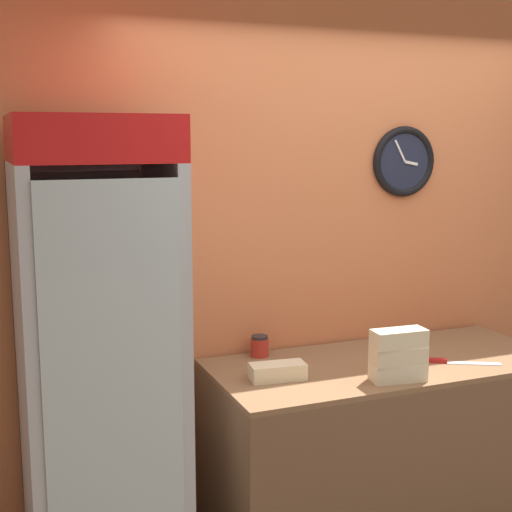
% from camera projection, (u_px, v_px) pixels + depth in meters
% --- Properties ---
extents(wall_back, '(5.20, 0.10, 2.70)m').
position_uv_depth(wall_back, '(346.00, 253.00, 3.79)').
color(wall_back, '#D17547').
rests_on(wall_back, ground_plane).
extents(prep_counter, '(1.72, 0.75, 0.88)m').
position_uv_depth(prep_counter, '(383.00, 446.00, 3.55)').
color(prep_counter, brown).
rests_on(prep_counter, ground_plane).
extents(beverage_cooler, '(0.62, 0.70, 2.04)m').
position_uv_depth(beverage_cooler, '(96.00, 344.00, 3.00)').
color(beverage_cooler, '#B2B7BC').
rests_on(beverage_cooler, ground_plane).
extents(sandwich_stack_bottom, '(0.26, 0.14, 0.08)m').
position_uv_depth(sandwich_stack_bottom, '(398.00, 372.00, 3.20)').
color(sandwich_stack_bottom, beige).
rests_on(sandwich_stack_bottom, prep_counter).
extents(sandwich_stack_middle, '(0.26, 0.13, 0.08)m').
position_uv_depth(sandwich_stack_middle, '(398.00, 355.00, 3.18)').
color(sandwich_stack_middle, beige).
rests_on(sandwich_stack_middle, sandwich_stack_bottom).
extents(sandwich_stack_top, '(0.25, 0.12, 0.08)m').
position_uv_depth(sandwich_stack_top, '(399.00, 338.00, 3.17)').
color(sandwich_stack_top, beige).
rests_on(sandwich_stack_top, sandwich_stack_middle).
extents(sandwich_flat_left, '(0.26, 0.14, 0.07)m').
position_uv_depth(sandwich_flat_left, '(278.00, 371.00, 3.21)').
color(sandwich_flat_left, beige).
rests_on(sandwich_flat_left, prep_counter).
extents(chefs_knife, '(0.36, 0.21, 0.02)m').
position_uv_depth(chefs_knife, '(449.00, 362.00, 3.45)').
color(chefs_knife, silver).
rests_on(chefs_knife, prep_counter).
extents(condiment_jar, '(0.09, 0.09, 0.11)m').
position_uv_depth(condiment_jar, '(260.00, 346.00, 3.55)').
color(condiment_jar, '#B72D23').
rests_on(condiment_jar, prep_counter).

